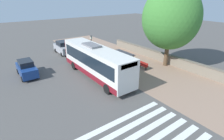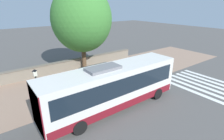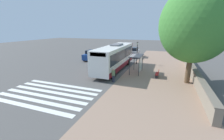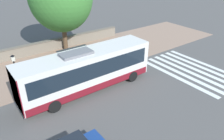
{
  "view_description": "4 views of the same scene",
  "coord_description": "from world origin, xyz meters",
  "px_view_note": "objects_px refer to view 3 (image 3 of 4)",
  "views": [
    {
      "loc": [
        11.48,
        15.74,
        8.8
      ],
      "look_at": [
        0.86,
        1.1,
        1.16
      ],
      "focal_mm": 28.0,
      "sensor_mm": 36.0,
      "label": 1
    },
    {
      "loc": [
        11.78,
        -8.09,
        7.94
      ],
      "look_at": [
        -0.6,
        1.09,
        2.16
      ],
      "focal_mm": 28.0,
      "sensor_mm": 36.0,
      "label": 2
    },
    {
      "loc": [
        -5.18,
        19.81,
        6.03
      ],
      "look_at": [
        1.03,
        2.87,
        0.94
      ],
      "focal_mm": 24.0,
      "sensor_mm": 36.0,
      "label": 3
    },
    {
      "loc": [
        16.13,
        -8.57,
        10.35
      ],
      "look_at": [
        1.59,
        2.14,
        0.91
      ],
      "focal_mm": 35.0,
      "sensor_mm": 36.0,
      "label": 4
    }
  ],
  "objects_px": {
    "bus_shelter": "(138,59)",
    "parked_car_far_lane": "(91,55)",
    "shade_tree": "(195,25)",
    "pedestrian": "(113,74)",
    "bus": "(115,57)",
    "bench": "(157,74)",
    "street_lamp_near": "(137,51)",
    "parked_car_behind_bus": "(133,52)"
  },
  "relations": [
    {
      "from": "bench",
      "to": "street_lamp_near",
      "type": "relative_size",
      "value": 0.38
    },
    {
      "from": "bus",
      "to": "parked_car_behind_bus",
      "type": "height_order",
      "value": "bus"
    },
    {
      "from": "bus",
      "to": "shade_tree",
      "type": "xyz_separation_m",
      "value": [
        -9.54,
        2.53,
        4.39
      ]
    },
    {
      "from": "pedestrian",
      "to": "street_lamp_near",
      "type": "xyz_separation_m",
      "value": [
        -0.71,
        -10.16,
        1.34
      ]
    },
    {
      "from": "street_lamp_near",
      "to": "bus",
      "type": "bearing_deg",
      "value": 65.26
    },
    {
      "from": "street_lamp_near",
      "to": "parked_car_behind_bus",
      "type": "relative_size",
      "value": 0.88
    },
    {
      "from": "bench",
      "to": "parked_car_behind_bus",
      "type": "distance_m",
      "value": 13.99
    },
    {
      "from": "bus_shelter",
      "to": "parked_car_far_lane",
      "type": "xyz_separation_m",
      "value": [
        10.07,
        -5.6,
        -1.08
      ]
    },
    {
      "from": "bus_shelter",
      "to": "parked_car_far_lane",
      "type": "distance_m",
      "value": 11.57
    },
    {
      "from": "bench",
      "to": "parked_car_far_lane",
      "type": "height_order",
      "value": "parked_car_far_lane"
    },
    {
      "from": "shade_tree",
      "to": "parked_car_behind_bus",
      "type": "relative_size",
      "value": 2.39
    },
    {
      "from": "bus_shelter",
      "to": "parked_car_behind_bus",
      "type": "relative_size",
      "value": 0.72
    },
    {
      "from": "street_lamp_near",
      "to": "parked_car_far_lane",
      "type": "xyz_separation_m",
      "value": [
        8.9,
        0.08,
        -1.32
      ]
    },
    {
      "from": "bus",
      "to": "parked_car_behind_bus",
      "type": "xyz_separation_m",
      "value": [
        -0.37,
        -11.11,
        -0.96
      ]
    },
    {
      "from": "pedestrian",
      "to": "bench",
      "type": "xyz_separation_m",
      "value": [
        -4.64,
        -3.56,
        -0.45
      ]
    },
    {
      "from": "bench",
      "to": "pedestrian",
      "type": "bearing_deg",
      "value": 37.55
    },
    {
      "from": "street_lamp_near",
      "to": "shade_tree",
      "type": "bearing_deg",
      "value": 133.78
    },
    {
      "from": "bus",
      "to": "shade_tree",
      "type": "height_order",
      "value": "shade_tree"
    },
    {
      "from": "parked_car_behind_bus",
      "to": "parked_car_far_lane",
      "type": "xyz_separation_m",
      "value": [
        6.96,
        6.17,
        -0.04
      ]
    },
    {
      "from": "bus",
      "to": "bench",
      "type": "relative_size",
      "value": 8.0
    },
    {
      "from": "pedestrian",
      "to": "parked_car_far_lane",
      "type": "relative_size",
      "value": 0.39
    },
    {
      "from": "bus_shelter",
      "to": "parked_car_behind_bus",
      "type": "xyz_separation_m",
      "value": [
        3.11,
        -11.77,
        -1.04
      ]
    },
    {
      "from": "bench",
      "to": "shade_tree",
      "type": "height_order",
      "value": "shade_tree"
    },
    {
      "from": "parked_car_behind_bus",
      "to": "pedestrian",
      "type": "bearing_deg",
      "value": 94.33
    },
    {
      "from": "bench",
      "to": "parked_car_behind_bus",
      "type": "xyz_separation_m",
      "value": [
        5.87,
        -12.69,
        0.5
      ]
    },
    {
      "from": "bus_shelter",
      "to": "shade_tree",
      "type": "height_order",
      "value": "shade_tree"
    },
    {
      "from": "bus_shelter",
      "to": "bench",
      "type": "distance_m",
      "value": 3.29
    },
    {
      "from": "parked_car_behind_bus",
      "to": "shade_tree",
      "type": "bearing_deg",
      "value": 123.91
    },
    {
      "from": "bench",
      "to": "shade_tree",
      "type": "xyz_separation_m",
      "value": [
        -3.3,
        0.95,
        5.85
      ]
    },
    {
      "from": "pedestrian",
      "to": "parked_car_far_lane",
      "type": "bearing_deg",
      "value": -50.91
    },
    {
      "from": "parked_car_far_lane",
      "to": "shade_tree",
      "type": "bearing_deg",
      "value": 155.16
    },
    {
      "from": "bus",
      "to": "parked_car_far_lane",
      "type": "xyz_separation_m",
      "value": [
        6.59,
        -4.94,
        -0.99
      ]
    },
    {
      "from": "pedestrian",
      "to": "shade_tree",
      "type": "relative_size",
      "value": 0.15
    },
    {
      "from": "shade_tree",
      "to": "parked_car_far_lane",
      "type": "bearing_deg",
      "value": -24.84
    },
    {
      "from": "bus_shelter",
      "to": "pedestrian",
      "type": "height_order",
      "value": "bus_shelter"
    },
    {
      "from": "shade_tree",
      "to": "parked_car_far_lane",
      "type": "xyz_separation_m",
      "value": [
        16.12,
        -7.46,
        -5.38
      ]
    },
    {
      "from": "bus",
      "to": "bench",
      "type": "distance_m",
      "value": 6.6
    },
    {
      "from": "street_lamp_near",
      "to": "shade_tree",
      "type": "xyz_separation_m",
      "value": [
        -7.23,
        7.54,
        4.06
      ]
    },
    {
      "from": "pedestrian",
      "to": "bench",
      "type": "relative_size",
      "value": 1.1
    },
    {
      "from": "bench",
      "to": "parked_car_far_lane",
      "type": "relative_size",
      "value": 0.36
    },
    {
      "from": "bus_shelter",
      "to": "parked_car_behind_bus",
      "type": "bearing_deg",
      "value": -75.19
    },
    {
      "from": "pedestrian",
      "to": "street_lamp_near",
      "type": "relative_size",
      "value": 0.42
    }
  ]
}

